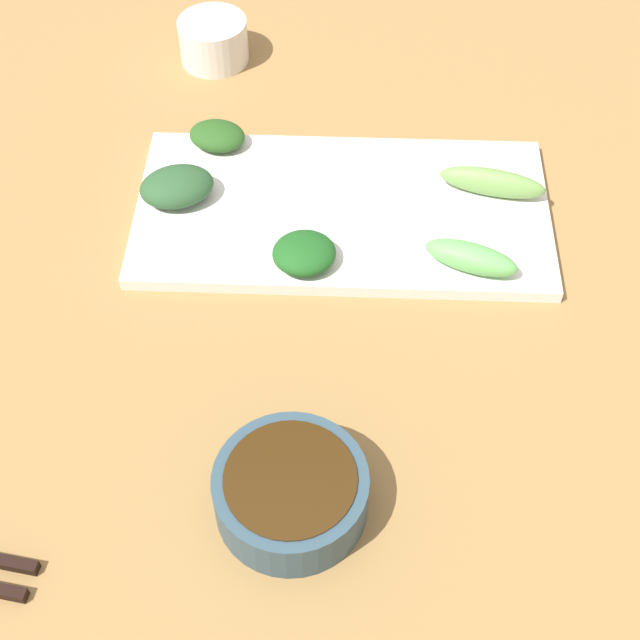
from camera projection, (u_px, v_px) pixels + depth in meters
tabletop at (332, 318)px, 0.75m from camera, size 2.10×2.10×0.02m
sauce_bowl at (291, 491)px, 0.62m from camera, size 0.11×0.11×0.04m
serving_plate at (342, 212)px, 0.81m from camera, size 0.19×0.37×0.01m
broccoli_stalk_0 at (471, 258)px, 0.75m from camera, size 0.05×0.08×0.02m
broccoli_leafy_1 at (304, 253)px, 0.75m from camera, size 0.06×0.06×0.02m
broccoli_stalk_2 at (492, 182)px, 0.81m from camera, size 0.04×0.10×0.03m
broccoli_leafy_3 at (177, 186)px, 0.80m from camera, size 0.07×0.08×0.03m
broccoli_leafy_4 at (217, 136)px, 0.85m from camera, size 0.05×0.06×0.02m
tea_cup at (214, 41)px, 0.94m from camera, size 0.07×0.07×0.05m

